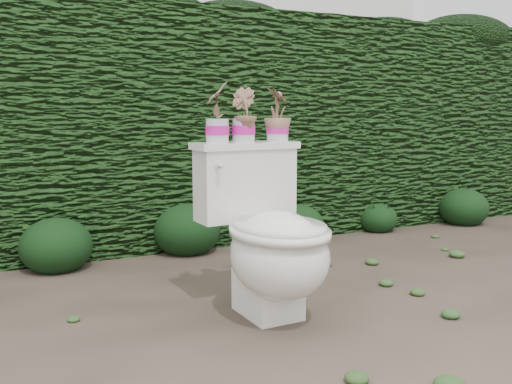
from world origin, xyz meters
name	(u,v)px	position (x,y,z in m)	size (l,w,h in m)	color
ground	(245,303)	(0.00, 0.00, 0.00)	(60.00, 60.00, 0.00)	brown
hedge	(152,128)	(0.00, 1.60, 0.80)	(8.00, 1.00, 1.60)	#214918
house_wall	(108,34)	(0.60, 6.00, 2.00)	(8.00, 3.50, 4.00)	silver
toilet	(270,239)	(0.03, -0.20, 0.36)	(0.51, 0.70, 0.78)	white
potted_plant_left	(217,114)	(-0.12, 0.03, 0.91)	(0.14, 0.09, 0.26)	#3A7825
potted_plant_center	(244,116)	(0.01, 0.04, 0.90)	(0.13, 0.11, 0.24)	#3A7825
potted_plant_right	(278,116)	(0.20, 0.05, 0.90)	(0.13, 0.13, 0.24)	#3A7825
liriope_clump_2	(56,241)	(-0.75, 1.02, 0.17)	(0.42, 0.42, 0.33)	black
liriope_clump_3	(187,226)	(0.07, 1.08, 0.18)	(0.44, 0.44, 0.35)	black
liriope_clump_4	(298,221)	(0.87, 1.01, 0.15)	(0.37, 0.37, 0.30)	black
liriope_clump_5	(378,215)	(1.63, 1.09, 0.12)	(0.30, 0.30, 0.24)	black
liriope_clump_6	(464,204)	(2.43, 1.01, 0.16)	(0.40, 0.40, 0.32)	black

